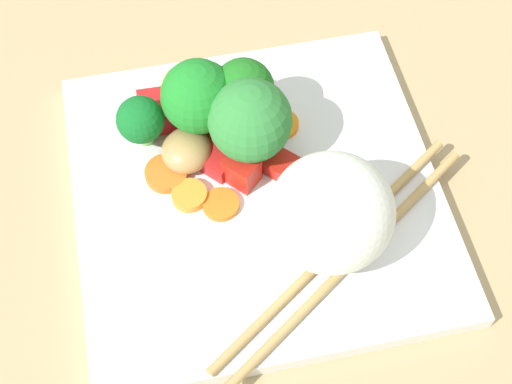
{
  "coord_description": "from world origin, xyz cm",
  "views": [
    {
      "loc": [
        27.86,
        -4.87,
        46.33
      ],
      "look_at": [
        1.53,
        -0.32,
        3.34
      ],
      "focal_mm": 51.63,
      "sensor_mm": 36.0,
      "label": 1
    }
  ],
  "objects_px": {
    "rice_mound": "(332,213)",
    "broccoli_floret_2": "(243,92)",
    "chopstick_pair": "(343,255)",
    "carrot_slice_3": "(246,100)",
    "square_plate": "(257,193)"
  },
  "relations": [
    {
      "from": "rice_mound",
      "to": "broccoli_floret_2",
      "type": "relative_size",
      "value": 1.24
    },
    {
      "from": "chopstick_pair",
      "to": "broccoli_floret_2",
      "type": "bearing_deg",
      "value": 75.12
    },
    {
      "from": "rice_mound",
      "to": "chopstick_pair",
      "type": "relative_size",
      "value": 0.4
    },
    {
      "from": "rice_mound",
      "to": "square_plate",
      "type": "bearing_deg",
      "value": -141.27
    },
    {
      "from": "square_plate",
      "to": "broccoli_floret_2",
      "type": "xyz_separation_m",
      "value": [
        -0.06,
        -0.0,
        0.05
      ]
    },
    {
      "from": "square_plate",
      "to": "broccoli_floret_2",
      "type": "distance_m",
      "value": 0.07
    },
    {
      "from": "rice_mound",
      "to": "broccoli_floret_2",
      "type": "xyz_separation_m",
      "value": [
        -0.11,
        -0.04,
        0.0
      ]
    },
    {
      "from": "broccoli_floret_2",
      "to": "chopstick_pair",
      "type": "xyz_separation_m",
      "value": [
        0.12,
        0.05,
        -0.04
      ]
    },
    {
      "from": "chopstick_pair",
      "to": "carrot_slice_3",
      "type": "bearing_deg",
      "value": 70.25
    },
    {
      "from": "rice_mound",
      "to": "chopstick_pair",
      "type": "bearing_deg",
      "value": 29.25
    },
    {
      "from": "rice_mound",
      "to": "carrot_slice_3",
      "type": "bearing_deg",
      "value": -164.53
    },
    {
      "from": "rice_mound",
      "to": "carrot_slice_3",
      "type": "height_order",
      "value": "rice_mound"
    },
    {
      "from": "square_plate",
      "to": "carrot_slice_3",
      "type": "relative_size",
      "value": 11.1
    },
    {
      "from": "broccoli_floret_2",
      "to": "chopstick_pair",
      "type": "relative_size",
      "value": 0.33
    },
    {
      "from": "rice_mound",
      "to": "chopstick_pair",
      "type": "distance_m",
      "value": 0.04
    }
  ]
}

